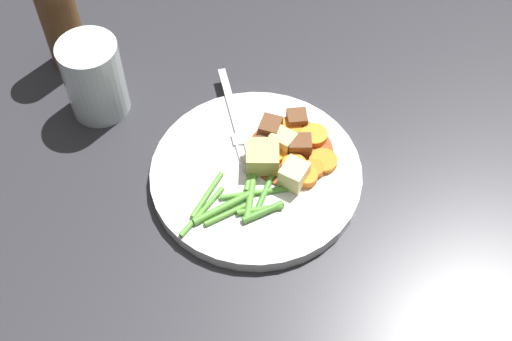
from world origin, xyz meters
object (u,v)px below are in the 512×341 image
object	(u,v)px
potato_chunk_2	(265,159)
meat_chunk_2	(300,146)
dinner_plate	(256,175)
potato_chunk_1	(294,175)
carrot_slice_0	(288,130)
carrot_slice_3	(294,166)
meat_chunk_0	(268,142)
fork	(236,121)
carrot_slice_5	(306,177)
carrot_slice_1	(323,161)
potato_chunk_0	(285,142)
pepper_mill	(60,18)
carrot_slice_2	(314,136)
meat_chunk_1	(297,119)
carrot_slice_4	(275,153)
water_glass	(94,78)
meat_chunk_3	(270,129)
carrot_slice_6	(314,169)

from	to	relation	value
potato_chunk_2	meat_chunk_2	distance (m)	0.05
dinner_plate	potato_chunk_1	world-z (taller)	potato_chunk_1
carrot_slice_0	carrot_slice_3	world-z (taller)	carrot_slice_3
meat_chunk_0	fork	distance (m)	0.06
carrot_slice_5	potato_chunk_1	bearing A→B (deg)	144.13
carrot_slice_1	potato_chunk_0	world-z (taller)	potato_chunk_0
potato_chunk_1	carrot_slice_3	bearing A→B (deg)	39.52
dinner_plate	pepper_mill	xyz separation A→B (m)	(-0.02, 0.33, 0.07)
carrot_slice_0	carrot_slice_2	world-z (taller)	same
potato_chunk_1	pepper_mill	size ratio (longest dim) A/B	0.21
dinner_plate	potato_chunk_0	size ratio (longest dim) A/B	9.15
meat_chunk_1	potato_chunk_2	bearing A→B (deg)	-168.73
dinner_plate	carrot_slice_4	bearing A→B (deg)	-2.40
carrot_slice_3	potato_chunk_1	size ratio (longest dim) A/B	0.95
carrot_slice_2	carrot_slice_3	bearing A→B (deg)	-166.53
meat_chunk_1	pepper_mill	size ratio (longest dim) A/B	0.16
meat_chunk_0	pepper_mill	distance (m)	0.33
carrot_slice_2	carrot_slice_5	distance (m)	0.06
carrot_slice_2	pepper_mill	bearing A→B (deg)	107.36
dinner_plate	meat_chunk_2	world-z (taller)	meat_chunk_2
carrot_slice_5	carrot_slice_2	bearing A→B (deg)	31.14
potato_chunk_0	carrot_slice_4	bearing A→B (deg)	175.64
carrot_slice_2	fork	size ratio (longest dim) A/B	0.22
meat_chunk_0	meat_chunk_1	bearing A→B (deg)	-2.31
carrot_slice_3	meat_chunk_2	bearing A→B (deg)	27.04
carrot_slice_0	fork	bearing A→B (deg)	117.86
potato_chunk_1	water_glass	bearing A→B (deg)	104.23
dinner_plate	carrot_slice_0	size ratio (longest dim) A/B	7.34
potato_chunk_0	water_glass	distance (m)	0.26
carrot_slice_4	potato_chunk_2	distance (m)	0.02
dinner_plate	meat_chunk_0	world-z (taller)	meat_chunk_0
meat_chunk_0	meat_chunk_1	distance (m)	0.05
carrot_slice_4	meat_chunk_3	distance (m)	0.03
carrot_slice_0	carrot_slice_1	bearing A→B (deg)	-97.38
carrot_slice_4	meat_chunk_0	distance (m)	0.02
carrot_slice_6	meat_chunk_3	bearing A→B (deg)	84.68
dinner_plate	meat_chunk_1	xyz separation A→B (m)	(0.09, 0.01, 0.02)
potato_chunk_2	carrot_slice_5	bearing A→B (deg)	-69.20
dinner_plate	carrot_slice_4	size ratio (longest dim) A/B	7.74
carrot_slice_2	carrot_slice_4	xyz separation A→B (m)	(-0.05, 0.02, -0.00)
dinner_plate	carrot_slice_6	size ratio (longest dim) A/B	10.49
meat_chunk_1	potato_chunk_0	bearing A→B (deg)	-160.63
potato_chunk_0	pepper_mill	distance (m)	0.35
carrot_slice_2	potato_chunk_1	world-z (taller)	potato_chunk_1
meat_chunk_0	carrot_slice_1	bearing A→B (deg)	-68.71
carrot_slice_0	fork	distance (m)	0.07
carrot_slice_5	meat_chunk_0	xyz separation A→B (m)	(0.01, 0.07, 0.00)
pepper_mill	dinner_plate	bearing A→B (deg)	-85.91
carrot_slice_2	carrot_slice_3	xyz separation A→B (m)	(-0.05, -0.01, 0.00)
carrot_slice_5	water_glass	world-z (taller)	water_glass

